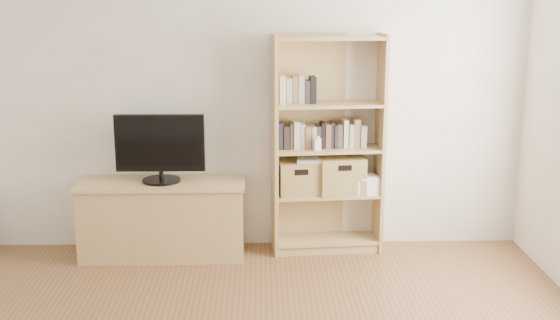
{
  "coord_description": "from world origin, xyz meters",
  "views": [
    {
      "loc": [
        0.05,
        -3.25,
        2.14
      ],
      "look_at": [
        0.19,
        1.9,
        0.89
      ],
      "focal_mm": 45.0,
      "sensor_mm": 36.0,
      "label": 1
    }
  ],
  "objects_px": {
    "bookshelf": "(328,145)",
    "basket_left": "(299,177)",
    "tv_stand": "(163,220)",
    "television": "(160,147)",
    "basket_right": "(341,174)",
    "laptop": "(319,159)",
    "baby_monitor": "(318,145)"
  },
  "relations": [
    {
      "from": "tv_stand",
      "to": "bookshelf",
      "type": "relative_size",
      "value": 0.73
    },
    {
      "from": "television",
      "to": "basket_right",
      "type": "relative_size",
      "value": 1.93
    },
    {
      "from": "basket_left",
      "to": "tv_stand",
      "type": "bearing_deg",
      "value": 176.5
    },
    {
      "from": "tv_stand",
      "to": "baby_monitor",
      "type": "xyz_separation_m",
      "value": [
        1.26,
        -0.02,
        0.63
      ]
    },
    {
      "from": "baby_monitor",
      "to": "basket_right",
      "type": "xyz_separation_m",
      "value": [
        0.2,
        0.11,
        -0.28
      ]
    },
    {
      "from": "laptop",
      "to": "bookshelf",
      "type": "bearing_deg",
      "value": 14.77
    },
    {
      "from": "baby_monitor",
      "to": "laptop",
      "type": "distance_m",
      "value": 0.17
    },
    {
      "from": "television",
      "to": "baby_monitor",
      "type": "relative_size",
      "value": 7.17
    },
    {
      "from": "tv_stand",
      "to": "bookshelf",
      "type": "height_order",
      "value": "bookshelf"
    },
    {
      "from": "tv_stand",
      "to": "baby_monitor",
      "type": "relative_size",
      "value": 13.17
    },
    {
      "from": "basket_right",
      "to": "bookshelf",
      "type": "bearing_deg",
      "value": 174.72
    },
    {
      "from": "bookshelf",
      "to": "basket_right",
      "type": "distance_m",
      "value": 0.27
    },
    {
      "from": "tv_stand",
      "to": "baby_monitor",
      "type": "height_order",
      "value": "baby_monitor"
    },
    {
      "from": "tv_stand",
      "to": "bookshelf",
      "type": "xyz_separation_m",
      "value": [
        1.36,
        0.09,
        0.6
      ]
    },
    {
      "from": "baby_monitor",
      "to": "basket_left",
      "type": "xyz_separation_m",
      "value": [
        -0.15,
        0.08,
        -0.29
      ]
    },
    {
      "from": "basket_left",
      "to": "bookshelf",
      "type": "bearing_deg",
      "value": -1.24
    },
    {
      "from": "tv_stand",
      "to": "laptop",
      "type": "distance_m",
      "value": 1.38
    },
    {
      "from": "tv_stand",
      "to": "bookshelf",
      "type": "distance_m",
      "value": 1.48
    },
    {
      "from": "laptop",
      "to": "television",
      "type": "bearing_deg",
      "value": -172.53
    },
    {
      "from": "baby_monitor",
      "to": "laptop",
      "type": "relative_size",
      "value": 0.28
    },
    {
      "from": "basket_left",
      "to": "basket_right",
      "type": "relative_size",
      "value": 0.9
    },
    {
      "from": "television",
      "to": "laptop",
      "type": "height_order",
      "value": "television"
    },
    {
      "from": "baby_monitor",
      "to": "laptop",
      "type": "xyz_separation_m",
      "value": [
        0.02,
        0.09,
        -0.14
      ]
    },
    {
      "from": "bookshelf",
      "to": "basket_left",
      "type": "distance_m",
      "value": 0.36
    },
    {
      "from": "basket_right",
      "to": "basket_left",
      "type": "bearing_deg",
      "value": 177.32
    },
    {
      "from": "basket_right",
      "to": "laptop",
      "type": "height_order",
      "value": "basket_right"
    },
    {
      "from": "bookshelf",
      "to": "baby_monitor",
      "type": "relative_size",
      "value": 18.07
    },
    {
      "from": "bookshelf",
      "to": "basket_left",
      "type": "relative_size",
      "value": 5.41
    },
    {
      "from": "baby_monitor",
      "to": "basket_right",
      "type": "height_order",
      "value": "baby_monitor"
    },
    {
      "from": "tv_stand",
      "to": "basket_right",
      "type": "bearing_deg",
      "value": 3.43
    },
    {
      "from": "bookshelf",
      "to": "basket_left",
      "type": "bearing_deg",
      "value": -178.81
    },
    {
      "from": "television",
      "to": "laptop",
      "type": "relative_size",
      "value": 1.98
    }
  ]
}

